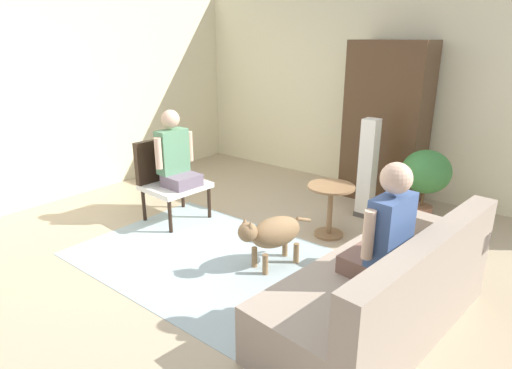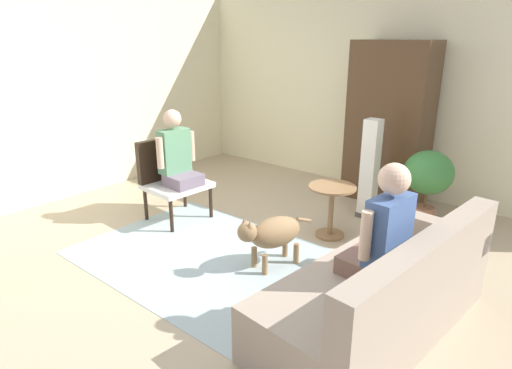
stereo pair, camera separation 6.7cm
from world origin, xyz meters
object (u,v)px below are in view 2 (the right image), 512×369
(dog, at_px, (273,233))
(person_on_couch, at_px, (383,232))
(round_end_table, at_px, (331,204))
(potted_plant, at_px, (428,176))
(couch, at_px, (382,294))
(armchair, at_px, (170,173))
(column_lamp, at_px, (370,170))
(armoire_cabinet, at_px, (389,123))
(person_on_armchair, at_px, (177,154))

(dog, bearing_deg, person_on_couch, -12.30)
(round_end_table, relative_size, potted_plant, 0.65)
(person_on_couch, bearing_deg, dog, 167.70)
(couch, distance_m, potted_plant, 2.22)
(armchair, distance_m, column_lamp, 2.42)
(person_on_couch, bearing_deg, armoire_cabinet, 113.26)
(couch, height_order, potted_plant, potted_plant)
(couch, bearing_deg, person_on_armchair, 171.20)
(person_on_couch, xyz_separation_m, potted_plant, (-0.42, 2.17, -0.20))
(armchair, bearing_deg, person_on_couch, -9.04)
(person_on_couch, relative_size, person_on_armchair, 1.00)
(couch, bearing_deg, person_on_couch, -147.59)
(person_on_couch, distance_m, potted_plant, 2.22)
(armoire_cabinet, bearing_deg, person_on_armchair, -125.00)
(armchair, height_order, column_lamp, column_lamp)
(round_end_table, relative_size, armoire_cabinet, 0.28)
(potted_plant, bearing_deg, round_end_table, -126.33)
(potted_plant, height_order, armoire_cabinet, armoire_cabinet)
(dog, distance_m, potted_plant, 2.08)
(potted_plant, bearing_deg, armchair, -145.90)
(couch, distance_m, armoire_cabinet, 3.07)
(armchair, distance_m, person_on_couch, 2.98)
(person_on_couch, relative_size, armoire_cabinet, 0.42)
(couch, distance_m, dog, 1.25)
(person_on_armchair, xyz_separation_m, armoire_cabinet, (1.60, 2.28, 0.23))
(armchair, bearing_deg, couch, -8.53)
(person_on_armchair, distance_m, potted_plant, 2.92)
(armchair, relative_size, column_lamp, 0.79)
(potted_plant, relative_size, armoire_cabinet, 0.43)
(couch, xyz_separation_m, armchair, (-2.97, 0.45, 0.25))
(dog, relative_size, column_lamp, 0.69)
(dog, xyz_separation_m, armoire_cabinet, (0.02, 2.48, 0.69))
(round_end_table, height_order, potted_plant, potted_plant)
(potted_plant, xyz_separation_m, column_lamp, (-0.64, -0.17, -0.01))
(round_end_table, distance_m, column_lamp, 0.81)
(person_on_couch, bearing_deg, potted_plant, 100.86)
(column_lamp, bearing_deg, potted_plant, 14.74)
(armchair, bearing_deg, round_end_table, 22.51)
(couch, xyz_separation_m, round_end_table, (-1.15, 1.20, 0.07))
(person_on_couch, bearing_deg, armchair, 170.96)
(dog, distance_m, column_lamp, 1.76)
(couch, height_order, column_lamp, column_lamp)
(armchair, bearing_deg, potted_plant, 34.10)
(armoire_cabinet, bearing_deg, column_lamp, -80.81)
(column_lamp, bearing_deg, armchair, -140.69)
(couch, xyz_separation_m, potted_plant, (-0.45, 2.15, 0.30))
(column_lamp, height_order, armoire_cabinet, armoire_cabinet)
(dog, xyz_separation_m, column_lamp, (0.14, 1.74, 0.25))
(person_on_armchair, distance_m, armoire_cabinet, 2.80)
(couch, bearing_deg, armchair, 171.47)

